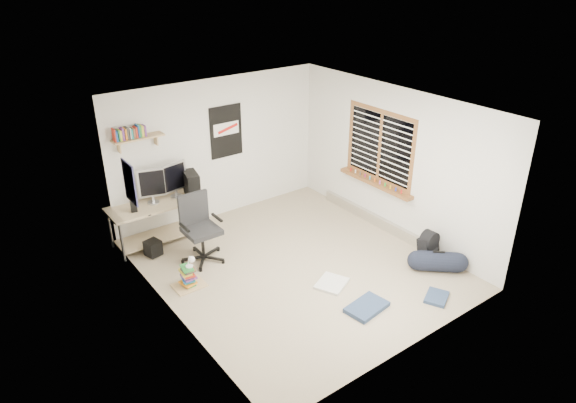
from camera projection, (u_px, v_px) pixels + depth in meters
floor at (296, 266)px, 7.90m from camera, size 4.00×4.50×0.01m
ceiling at (298, 107)px, 6.80m from camera, size 4.00×4.50×0.01m
back_wall at (219, 149)px, 8.98m from camera, size 4.00×0.01×2.50m
left_wall at (167, 233)px, 6.28m from camera, size 0.01×4.50×2.50m
right_wall at (394, 162)px, 8.42m from camera, size 0.01×4.50×2.50m
desk at (156, 222)px, 8.42m from camera, size 1.53×0.78×0.67m
monitor_left at (152, 191)px, 8.20m from camera, size 0.44×0.23×0.47m
monitor_right at (175, 185)px, 8.42m from camera, size 0.45×0.20×0.48m
pc_tower at (192, 185)px, 8.46m from camera, size 0.29×0.46×0.44m
keyboard at (159, 210)px, 8.11m from camera, size 0.46×0.19×0.02m
speaker_left at (134, 207)px, 8.00m from camera, size 0.12×0.12×0.20m
speaker_right at (197, 195)px, 8.40m from camera, size 0.11×0.11×0.19m
office_chair at (202, 232)px, 7.85m from camera, size 0.71×0.71×1.08m
wall_shelf at (138, 138)px, 7.89m from camera, size 0.80×0.22×0.24m
poster_back_wall at (226, 132)px, 8.92m from camera, size 0.62×0.03×0.92m
poster_left_wall at (130, 182)px, 7.05m from camera, size 0.02×0.42×0.60m
window at (379, 146)px, 8.52m from camera, size 0.10×1.50×1.26m
baseboard_heater at (373, 219)px, 9.12m from camera, size 0.08×2.50×0.18m
backpack at (428, 249)px, 7.96m from camera, size 0.32×0.26×0.41m
duffel_bag at (437, 262)px, 7.73m from camera, size 0.44×0.44×0.61m
tshirt at (332, 283)px, 7.44m from camera, size 0.58×0.54×0.04m
jeans_a at (367, 307)px, 6.93m from camera, size 0.62×0.44×0.06m
jeans_b at (437, 297)px, 7.14m from camera, size 0.46×0.42×0.05m
book_stack at (188, 277)px, 7.36m from camera, size 0.50×0.47×0.27m
desk_lamp at (189, 264)px, 7.26m from camera, size 0.15×0.20×0.18m
subwoofer at (153, 248)px, 8.11m from camera, size 0.27×0.27×0.25m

